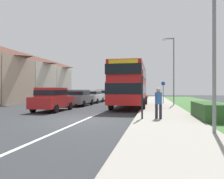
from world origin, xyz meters
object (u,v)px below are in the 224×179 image
(parked_car_white, at_px, (93,96))
(street_lamp_near, at_px, (211,13))
(parked_car_red, at_px, (52,98))
(pedestrian_at_stop, at_px, (158,102))
(bus_stop_sign, at_px, (142,90))
(street_lamp_mid, at_px, (173,67))
(double_decker_bus, at_px, (130,84))
(parked_car_grey, at_px, (79,97))
(cycle_route_sign, at_px, (163,91))
(parked_car_silver, at_px, (103,94))

(parked_car_white, distance_m, street_lamp_near, 20.48)
(parked_car_red, distance_m, pedestrian_at_stop, 8.46)
(bus_stop_sign, bearing_deg, street_lamp_mid, 77.59)
(double_decker_bus, distance_m, bus_stop_sign, 8.59)
(parked_car_grey, height_order, cycle_route_sign, cycle_route_sign)
(parked_car_silver, bearing_deg, parked_car_grey, -89.83)
(parked_car_red, height_order, parked_car_white, parked_car_red)
(parked_car_grey, height_order, pedestrian_at_stop, pedestrian_at_stop)
(parked_car_red, distance_m, parked_car_grey, 5.60)
(parked_car_red, relative_size, pedestrian_at_stop, 2.49)
(double_decker_bus, relative_size, parked_car_grey, 2.25)
(double_decker_bus, relative_size, parked_car_red, 2.34)
(street_lamp_near, bearing_deg, double_decker_bus, 108.43)
(parked_car_red, relative_size, cycle_route_sign, 1.65)
(street_lamp_near, bearing_deg, pedestrian_at_stop, 115.72)
(parked_car_grey, xyz_separation_m, cycle_route_sign, (8.29, 4.60, 0.55))
(double_decker_bus, relative_size, parked_car_silver, 2.12)
(parked_car_grey, relative_size, street_lamp_mid, 0.65)
(pedestrian_at_stop, xyz_separation_m, bus_stop_sign, (-0.81, -0.16, 0.56))
(parked_car_white, xyz_separation_m, cycle_route_sign, (8.37, -0.65, 0.56))
(parked_car_white, distance_m, pedestrian_at_stop, 16.45)
(parked_car_red, xyz_separation_m, pedestrian_at_stop, (7.55, -3.80, 0.03))
(pedestrian_at_stop, height_order, street_lamp_near, street_lamp_near)
(double_decker_bus, xyz_separation_m, parked_car_white, (-5.25, 6.35, -1.28))
(double_decker_bus, bearing_deg, street_lamp_near, -71.57)
(double_decker_bus, height_order, pedestrian_at_stop, double_decker_bus)
(street_lamp_near, bearing_deg, parked_car_silver, 111.05)
(parked_car_white, xyz_separation_m, street_lamp_near, (9.14, -18.03, 3.28))
(parked_car_red, bearing_deg, parked_car_white, 89.75)
(double_decker_bus, height_order, street_lamp_mid, street_lamp_mid)
(cycle_route_sign, relative_size, street_lamp_mid, 0.38)
(parked_car_grey, xyz_separation_m, parked_car_silver, (-0.03, 10.83, 0.04))
(parked_car_grey, relative_size, parked_car_white, 0.98)
(parked_car_grey, bearing_deg, parked_car_red, -91.32)
(pedestrian_at_stop, distance_m, bus_stop_sign, 1.00)
(cycle_route_sign, bearing_deg, parked_car_red, -129.56)
(pedestrian_at_stop, relative_size, cycle_route_sign, 0.66)
(double_decker_bus, xyz_separation_m, parked_car_red, (-5.30, -4.48, -1.20))
(cycle_route_sign, distance_m, street_lamp_mid, 4.08)
(parked_car_white, height_order, cycle_route_sign, cycle_route_sign)
(parked_car_red, bearing_deg, double_decker_bus, 40.25)
(parked_car_silver, relative_size, street_lamp_mid, 0.69)
(parked_car_white, xyz_separation_m, bus_stop_sign, (6.70, -14.80, 0.68))
(double_decker_bus, distance_m, street_lamp_mid, 4.92)
(parked_car_red, bearing_deg, street_lamp_near, -38.06)
(pedestrian_at_stop, distance_m, cycle_route_sign, 14.03)
(street_lamp_mid, bearing_deg, parked_car_red, -142.61)
(parked_car_white, xyz_separation_m, parked_car_silver, (0.05, 5.59, 0.06))
(parked_car_silver, distance_m, bus_stop_sign, 21.45)
(double_decker_bus, xyz_separation_m, street_lamp_mid, (3.86, 2.52, 1.72))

